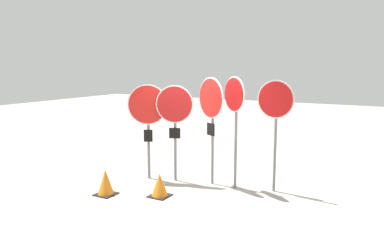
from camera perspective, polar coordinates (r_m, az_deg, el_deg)
name	(u,v)px	position (r m, az deg, el deg)	size (l,w,h in m)	color
ground_plane	(207,183)	(8.82, 2.32, -9.64)	(40.00, 40.00, 0.00)	gray
stop_sign_0	(148,111)	(8.88, -6.75, 1.41)	(0.85, 0.48, 2.31)	slate
stop_sign_1	(175,111)	(8.65, -2.67, 1.33)	(0.84, 0.33, 2.27)	slate
stop_sign_2	(211,105)	(8.41, 2.92, 2.26)	(0.82, 0.47, 2.46)	slate
stop_sign_3	(235,104)	(8.19, 6.50, 2.38)	(0.65, 0.46, 2.49)	slate
stop_sign_4	(275,108)	(8.06, 12.60, 1.74)	(0.81, 0.15, 2.42)	slate
traffic_cone_0	(106,182)	(8.22, -13.03, -9.25)	(0.41, 0.41, 0.54)	black
traffic_cone_1	(160,185)	(7.96, -4.94, -9.86)	(0.41, 0.41, 0.49)	black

